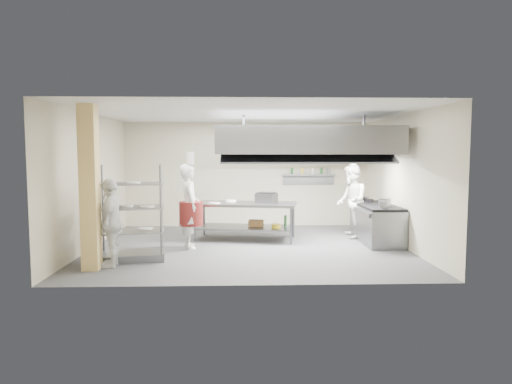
{
  "coord_description": "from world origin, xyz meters",
  "views": [
    {
      "loc": [
        -0.17,
        -10.2,
        2.15
      ],
      "look_at": [
        0.18,
        0.2,
        1.24
      ],
      "focal_mm": 32.0,
      "sensor_mm": 36.0,
      "label": 1
    }
  ],
  "objects_px": {
    "island": "(245,221)",
    "chef_head": "(189,206)",
    "griddle": "(266,198)",
    "chef_line": "(351,201)",
    "stockpot": "(385,202)",
    "chef_plating": "(111,222)",
    "pass_rack": "(131,213)",
    "cooking_range": "(376,224)"
  },
  "relations": [
    {
      "from": "cooking_range",
      "to": "chef_plating",
      "type": "bearing_deg",
      "value": -159.22
    },
    {
      "from": "chef_line",
      "to": "griddle",
      "type": "height_order",
      "value": "chef_line"
    },
    {
      "from": "pass_rack",
      "to": "chef_head",
      "type": "distance_m",
      "value": 1.5
    },
    {
      "from": "pass_rack",
      "to": "griddle",
      "type": "distance_m",
      "value": 3.46
    },
    {
      "from": "island",
      "to": "cooking_range",
      "type": "distance_m",
      "value": 3.17
    },
    {
      "from": "chef_plating",
      "to": "griddle",
      "type": "height_order",
      "value": "chef_plating"
    },
    {
      "from": "chef_head",
      "to": "stockpot",
      "type": "bearing_deg",
      "value": -104.25
    },
    {
      "from": "cooking_range",
      "to": "stockpot",
      "type": "xyz_separation_m",
      "value": [
        0.05,
        -0.42,
        0.58
      ]
    },
    {
      "from": "island",
      "to": "griddle",
      "type": "relative_size",
      "value": 5.23
    },
    {
      "from": "griddle",
      "to": "stockpot",
      "type": "distance_m",
      "value": 2.79
    },
    {
      "from": "island",
      "to": "stockpot",
      "type": "bearing_deg",
      "value": -4.44
    },
    {
      "from": "chef_head",
      "to": "stockpot",
      "type": "xyz_separation_m",
      "value": [
        4.45,
        0.14,
        0.05
      ]
    },
    {
      "from": "chef_line",
      "to": "chef_plating",
      "type": "height_order",
      "value": "chef_line"
    },
    {
      "from": "island",
      "to": "stockpot",
      "type": "height_order",
      "value": "stockpot"
    },
    {
      "from": "chef_plating",
      "to": "pass_rack",
      "type": "bearing_deg",
      "value": 149.28
    },
    {
      "from": "pass_rack",
      "to": "griddle",
      "type": "xyz_separation_m",
      "value": [
        2.8,
        2.03,
        0.08
      ]
    },
    {
      "from": "cooking_range",
      "to": "stockpot",
      "type": "bearing_deg",
      "value": -83.11
    },
    {
      "from": "island",
      "to": "chef_line",
      "type": "height_order",
      "value": "chef_line"
    },
    {
      "from": "chef_line",
      "to": "griddle",
      "type": "distance_m",
      "value": 2.15
    },
    {
      "from": "chef_head",
      "to": "chef_line",
      "type": "distance_m",
      "value": 4.08
    },
    {
      "from": "chef_head",
      "to": "stockpot",
      "type": "distance_m",
      "value": 4.46
    },
    {
      "from": "chef_head",
      "to": "chef_line",
      "type": "height_order",
      "value": "chef_head"
    },
    {
      "from": "pass_rack",
      "to": "cooking_range",
      "type": "height_order",
      "value": "pass_rack"
    },
    {
      "from": "cooking_range",
      "to": "island",
      "type": "bearing_deg",
      "value": 172.71
    },
    {
      "from": "stockpot",
      "to": "chef_plating",
      "type": "bearing_deg",
      "value": -163.12
    },
    {
      "from": "chef_plating",
      "to": "chef_line",
      "type": "bearing_deg",
      "value": 113.97
    },
    {
      "from": "chef_head",
      "to": "pass_rack",
      "type": "bearing_deg",
      "value": 121.29
    },
    {
      "from": "griddle",
      "to": "chef_line",
      "type": "bearing_deg",
      "value": 31.48
    },
    {
      "from": "cooking_range",
      "to": "stockpot",
      "type": "height_order",
      "value": "stockpot"
    },
    {
      "from": "cooking_range",
      "to": "chef_head",
      "type": "xyz_separation_m",
      "value": [
        -4.4,
        -0.55,
        0.52
      ]
    },
    {
      "from": "island",
      "to": "chef_plating",
      "type": "xyz_separation_m",
      "value": [
        -2.54,
        -2.56,
        0.38
      ]
    },
    {
      "from": "island",
      "to": "cooking_range",
      "type": "relative_size",
      "value": 1.23
    },
    {
      "from": "chef_line",
      "to": "stockpot",
      "type": "xyz_separation_m",
      "value": [
        0.53,
        -0.97,
        0.08
      ]
    },
    {
      "from": "chef_plating",
      "to": "stockpot",
      "type": "relative_size",
      "value": 6.05
    },
    {
      "from": "stockpot",
      "to": "chef_line",
      "type": "bearing_deg",
      "value": 118.61
    },
    {
      "from": "island",
      "to": "pass_rack",
      "type": "relative_size",
      "value": 1.3
    },
    {
      "from": "stockpot",
      "to": "griddle",
      "type": "bearing_deg",
      "value": 163.51
    },
    {
      "from": "cooking_range",
      "to": "griddle",
      "type": "xyz_separation_m",
      "value": [
        -2.62,
        0.38,
        0.61
      ]
    },
    {
      "from": "island",
      "to": "chef_plating",
      "type": "bearing_deg",
      "value": -124.86
    },
    {
      "from": "chef_head",
      "to": "griddle",
      "type": "height_order",
      "value": "chef_head"
    },
    {
      "from": "island",
      "to": "chef_plating",
      "type": "height_order",
      "value": "chef_plating"
    },
    {
      "from": "island",
      "to": "chef_head",
      "type": "xyz_separation_m",
      "value": [
        -1.26,
        -0.95,
        0.49
      ]
    }
  ]
}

